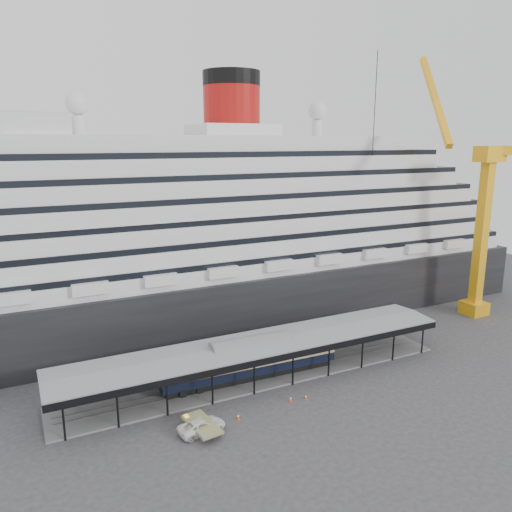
# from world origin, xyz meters

# --- Properties ---
(ground) EXTENTS (200.00, 200.00, 0.00)m
(ground) POSITION_xyz_m (0.00, 0.00, 0.00)
(ground) COLOR #323235
(ground) RESTS_ON ground
(cruise_ship) EXTENTS (130.00, 30.00, 43.90)m
(cruise_ship) POSITION_xyz_m (0.05, 32.00, 18.35)
(cruise_ship) COLOR black
(cruise_ship) RESTS_ON ground
(platform_canopy) EXTENTS (56.00, 9.18, 5.30)m
(platform_canopy) POSITION_xyz_m (0.00, 5.00, 2.36)
(platform_canopy) COLOR slate
(platform_canopy) RESTS_ON ground
(crane_yellow) EXTENTS (23.83, 18.78, 47.60)m
(crane_yellow) POSITION_xyz_m (47.06, 10.54, 19.96)
(crane_yellow) COLOR #F1A515
(crane_yellow) RESTS_ON ground
(port_truck) EXTENTS (5.72, 3.21, 1.51)m
(port_truck) POSITION_xyz_m (-12.00, -4.23, 0.76)
(port_truck) COLOR white
(port_truck) RESTS_ON ground
(pullman_carriage) EXTENTS (25.35, 4.09, 24.80)m
(pullman_carriage) POSITION_xyz_m (-1.50, 5.00, 2.98)
(pullman_carriage) COLOR black
(pullman_carriage) RESTS_ON ground
(traffic_cone_left) EXTENTS (0.51, 0.51, 0.80)m
(traffic_cone_left) POSITION_xyz_m (-7.27, -3.72, 0.40)
(traffic_cone_left) COLOR #F43C0D
(traffic_cone_left) RESTS_ON ground
(traffic_cone_mid) EXTENTS (0.45, 0.45, 0.68)m
(traffic_cone_mid) POSITION_xyz_m (2.39, -3.25, 0.34)
(traffic_cone_mid) COLOR #FB3A0D
(traffic_cone_mid) RESTS_ON ground
(traffic_cone_right) EXTENTS (0.37, 0.37, 0.72)m
(traffic_cone_right) POSITION_xyz_m (0.38, -2.85, 0.36)
(traffic_cone_right) COLOR #F44A0D
(traffic_cone_right) RESTS_ON ground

